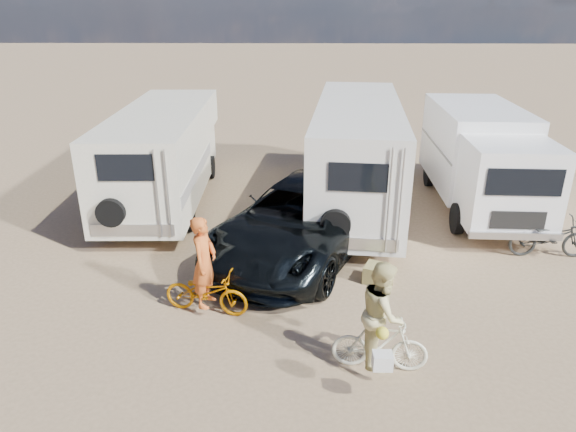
{
  "coord_description": "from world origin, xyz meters",
  "views": [
    {
      "loc": [
        -1.2,
        -7.42,
        5.52
      ],
      "look_at": [
        -1.37,
        2.8,
        1.3
      ],
      "focal_mm": 32.51,
      "sensor_mm": 36.0,
      "label": 1
    }
  ],
  "objects_px": {
    "rv_main": "(357,157)",
    "dark_suv": "(302,220)",
    "box_truck": "(482,162)",
    "bike_woman": "(380,345)",
    "bike_parked": "(550,237)",
    "bike_man": "(206,292)",
    "crate": "(376,274)",
    "rider_woman": "(382,323)",
    "cooler": "(255,252)",
    "rv_left": "(164,157)",
    "rider_man": "(205,271)"
  },
  "relations": [
    {
      "from": "rv_main",
      "to": "dark_suv",
      "type": "distance_m",
      "value": 3.45
    },
    {
      "from": "box_truck",
      "to": "bike_woman",
      "type": "relative_size",
      "value": 4.07
    },
    {
      "from": "dark_suv",
      "to": "bike_parked",
      "type": "height_order",
      "value": "dark_suv"
    },
    {
      "from": "bike_parked",
      "to": "box_truck",
      "type": "bearing_deg",
      "value": 14.0
    },
    {
      "from": "box_truck",
      "to": "bike_man",
      "type": "bearing_deg",
      "value": -138.52
    },
    {
      "from": "bike_man",
      "to": "crate",
      "type": "height_order",
      "value": "bike_man"
    },
    {
      "from": "rv_main",
      "to": "rider_woman",
      "type": "height_order",
      "value": "rv_main"
    },
    {
      "from": "dark_suv",
      "to": "cooler",
      "type": "height_order",
      "value": "dark_suv"
    },
    {
      "from": "crate",
      "to": "rv_main",
      "type": "bearing_deg",
      "value": 90.21
    },
    {
      "from": "rv_left",
      "to": "dark_suv",
      "type": "height_order",
      "value": "rv_left"
    },
    {
      "from": "rider_woman",
      "to": "rv_left",
      "type": "bearing_deg",
      "value": 41.66
    },
    {
      "from": "rider_man",
      "to": "rv_left",
      "type": "bearing_deg",
      "value": 32.35
    },
    {
      "from": "rider_man",
      "to": "rider_woman",
      "type": "height_order",
      "value": "rider_man"
    },
    {
      "from": "rider_woman",
      "to": "cooler",
      "type": "height_order",
      "value": "rider_woman"
    },
    {
      "from": "rv_main",
      "to": "bike_man",
      "type": "height_order",
      "value": "rv_main"
    },
    {
      "from": "rider_man",
      "to": "bike_man",
      "type": "bearing_deg",
      "value": 0.0
    },
    {
      "from": "dark_suv",
      "to": "bike_man",
      "type": "distance_m",
      "value": 3.21
    },
    {
      "from": "rider_woman",
      "to": "cooler",
      "type": "xyz_separation_m",
      "value": [
        -2.28,
        3.71,
        -0.64
      ]
    },
    {
      "from": "bike_parked",
      "to": "rv_left",
      "type": "bearing_deg",
      "value": 71.72
    },
    {
      "from": "bike_woman",
      "to": "rider_man",
      "type": "bearing_deg",
      "value": 69.3
    },
    {
      "from": "rider_woman",
      "to": "cooler",
      "type": "distance_m",
      "value": 4.4
    },
    {
      "from": "box_truck",
      "to": "rider_woman",
      "type": "xyz_separation_m",
      "value": [
        -3.83,
        -7.21,
        -0.5
      ]
    },
    {
      "from": "rider_woman",
      "to": "bike_parked",
      "type": "xyz_separation_m",
      "value": [
        4.52,
        4.1,
        -0.39
      ]
    },
    {
      "from": "bike_woman",
      "to": "crate",
      "type": "bearing_deg",
      "value": 0.18
    },
    {
      "from": "rv_left",
      "to": "dark_suv",
      "type": "relative_size",
      "value": 1.21
    },
    {
      "from": "rv_left",
      "to": "bike_woman",
      "type": "distance_m",
      "value": 9.26
    },
    {
      "from": "rv_left",
      "to": "cooler",
      "type": "bearing_deg",
      "value": -54.72
    },
    {
      "from": "bike_man",
      "to": "cooler",
      "type": "relative_size",
      "value": 2.83
    },
    {
      "from": "rv_main",
      "to": "cooler",
      "type": "bearing_deg",
      "value": -120.52
    },
    {
      "from": "rv_main",
      "to": "bike_woman",
      "type": "height_order",
      "value": "rv_main"
    },
    {
      "from": "rv_left",
      "to": "bike_parked",
      "type": "distance_m",
      "value": 10.36
    },
    {
      "from": "rv_left",
      "to": "rider_woman",
      "type": "bearing_deg",
      "value": -57.14
    },
    {
      "from": "dark_suv",
      "to": "rider_woman",
      "type": "xyz_separation_m",
      "value": [
        1.21,
        -4.23,
        0.04
      ]
    },
    {
      "from": "dark_suv",
      "to": "bike_woman",
      "type": "relative_size",
      "value": 3.91
    },
    {
      "from": "rv_main",
      "to": "dark_suv",
      "type": "height_order",
      "value": "rv_main"
    },
    {
      "from": "rv_left",
      "to": "bike_man",
      "type": "distance_m",
      "value": 6.43
    },
    {
      "from": "bike_parked",
      "to": "dark_suv",
      "type": "bearing_deg",
      "value": 90.35
    },
    {
      "from": "dark_suv",
      "to": "bike_woman",
      "type": "distance_m",
      "value": 4.41
    },
    {
      "from": "rider_man",
      "to": "bike_woman",
      "type": "bearing_deg",
      "value": -105.48
    },
    {
      "from": "dark_suv",
      "to": "bike_man",
      "type": "relative_size",
      "value": 3.64
    },
    {
      "from": "bike_woman",
      "to": "bike_parked",
      "type": "distance_m",
      "value": 6.1
    },
    {
      "from": "rider_woman",
      "to": "crate",
      "type": "distance_m",
      "value": 2.93
    },
    {
      "from": "rv_left",
      "to": "rider_man",
      "type": "bearing_deg",
      "value": -71.67
    },
    {
      "from": "rv_left",
      "to": "bike_parked",
      "type": "relative_size",
      "value": 3.95
    },
    {
      "from": "bike_man",
      "to": "bike_woman",
      "type": "height_order",
      "value": "bike_woman"
    },
    {
      "from": "box_truck",
      "to": "bike_parked",
      "type": "xyz_separation_m",
      "value": [
        0.68,
        -3.1,
        -0.89
      ]
    },
    {
      "from": "box_truck",
      "to": "crate",
      "type": "xyz_separation_m",
      "value": [
        -3.48,
        -4.38,
        -1.18
      ]
    },
    {
      "from": "rider_woman",
      "to": "bike_parked",
      "type": "height_order",
      "value": "rider_woman"
    },
    {
      "from": "rider_woman",
      "to": "bike_parked",
      "type": "distance_m",
      "value": 6.12
    },
    {
      "from": "bike_woman",
      "to": "rider_man",
      "type": "height_order",
      "value": "rider_man"
    }
  ]
}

